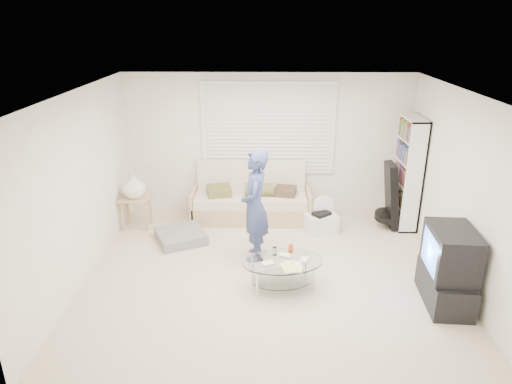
{
  "coord_description": "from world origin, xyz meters",
  "views": [
    {
      "loc": [
        -0.08,
        -5.58,
        3.36
      ],
      "look_at": [
        -0.18,
        0.3,
        1.1
      ],
      "focal_mm": 32.0,
      "sensor_mm": 36.0,
      "label": 1
    }
  ],
  "objects_px": {
    "futon_sofa": "(251,201)",
    "tv_unit": "(448,268)",
    "coffee_table": "(283,266)",
    "bookshelf": "(407,173)"
  },
  "relations": [
    {
      "from": "coffee_table",
      "to": "tv_unit",
      "type": "bearing_deg",
      "value": -8.6
    },
    {
      "from": "tv_unit",
      "to": "coffee_table",
      "type": "bearing_deg",
      "value": 171.4
    },
    {
      "from": "bookshelf",
      "to": "tv_unit",
      "type": "height_order",
      "value": "bookshelf"
    },
    {
      "from": "tv_unit",
      "to": "coffee_table",
      "type": "distance_m",
      "value": 2.04
    },
    {
      "from": "bookshelf",
      "to": "coffee_table",
      "type": "height_order",
      "value": "bookshelf"
    },
    {
      "from": "bookshelf",
      "to": "coffee_table",
      "type": "xyz_separation_m",
      "value": [
        -2.13,
        -2.04,
        -0.61
      ]
    },
    {
      "from": "futon_sofa",
      "to": "tv_unit",
      "type": "height_order",
      "value": "futon_sofa"
    },
    {
      "from": "futon_sofa",
      "to": "bookshelf",
      "type": "distance_m",
      "value": 2.69
    },
    {
      "from": "futon_sofa",
      "to": "coffee_table",
      "type": "height_order",
      "value": "futon_sofa"
    },
    {
      "from": "tv_unit",
      "to": "coffee_table",
      "type": "xyz_separation_m",
      "value": [
        -2.01,
        0.3,
        -0.17
      ]
    }
  ]
}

